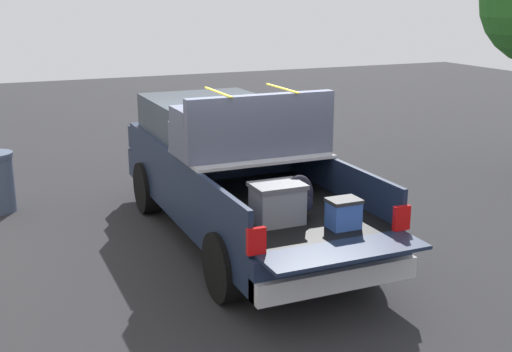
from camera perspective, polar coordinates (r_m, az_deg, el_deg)
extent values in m
plane|color=#262628|center=(9.55, -1.45, -5.49)|extent=(40.00, 40.00, 0.00)
cube|color=#162138|center=(9.34, -1.47, -1.94)|extent=(5.50, 1.92, 0.46)
cube|color=black|center=(8.22, 1.68, -2.57)|extent=(2.80, 1.80, 0.04)
cube|color=#162138|center=(7.82, -4.49, -1.80)|extent=(2.80, 0.06, 0.50)
cube|color=#162138|center=(8.57, 7.32, -0.32)|extent=(2.80, 0.06, 0.50)
cube|color=#162138|center=(9.36, -1.89, 1.15)|extent=(0.06, 1.80, 0.50)
cube|color=#162138|center=(6.83, 7.71, -6.53)|extent=(0.55, 1.80, 0.04)
cube|color=#B2B2B7|center=(8.76, -0.46, 1.98)|extent=(1.25, 1.92, 0.04)
cube|color=#162138|center=(10.44, -4.29, 2.61)|extent=(2.30, 1.92, 0.50)
cube|color=#2D3842|center=(10.24, -4.16, 5.30)|extent=(1.94, 1.76, 0.53)
cube|color=#162138|center=(11.71, -6.49, 3.66)|extent=(0.40, 1.82, 0.38)
cube|color=#B2B2B7|center=(7.10, 6.95, -8.79)|extent=(0.24, 1.92, 0.24)
cube|color=red|center=(6.60, 0.02, -5.69)|extent=(0.06, 0.20, 0.28)
cube|color=red|center=(7.44, 12.56, -3.59)|extent=(0.06, 0.20, 0.28)
cylinder|color=black|center=(10.74, -9.36, -0.98)|extent=(0.82, 0.30, 0.82)
cylinder|color=black|center=(11.28, -0.68, 0.02)|extent=(0.82, 0.30, 0.82)
cylinder|color=black|center=(7.58, -2.64, -7.86)|extent=(0.82, 0.30, 0.82)
cylinder|color=black|center=(8.32, 8.80, -5.86)|extent=(0.82, 0.30, 0.82)
cube|color=slate|center=(7.47, 1.88, -2.57)|extent=(0.40, 0.55, 0.42)
cube|color=#505359|center=(7.40, 1.89, -0.85)|extent=(0.44, 0.59, 0.05)
ellipsoid|color=black|center=(7.69, 3.75, -1.74)|extent=(0.20, 0.37, 0.51)
ellipsoid|color=black|center=(7.62, 4.12, -2.51)|extent=(0.09, 0.26, 0.22)
cube|color=#3359B2|center=(7.39, 7.62, -3.39)|extent=(0.26, 0.34, 0.30)
cube|color=#262628|center=(7.34, 7.67, -2.14)|extent=(0.28, 0.36, 0.04)
cube|color=#4C5166|center=(8.71, -0.46, 3.45)|extent=(0.86, 2.02, 0.42)
cube|color=#4C5166|center=(8.32, 0.49, 5.75)|extent=(0.16, 2.02, 0.40)
cube|color=#4C5166|center=(8.39, -6.34, 5.12)|extent=(0.62, 0.20, 0.22)
cube|color=#4C5166|center=(9.09, 4.71, 5.95)|extent=(0.62, 0.20, 0.22)
cube|color=yellow|center=(8.44, -3.33, 7.31)|extent=(0.96, 0.03, 0.02)
cube|color=yellow|center=(8.79, 2.28, 7.65)|extent=(0.96, 0.03, 0.02)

